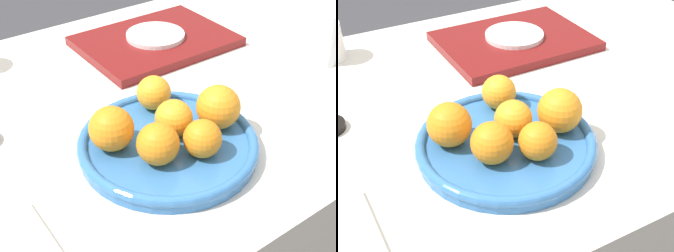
{
  "view_description": "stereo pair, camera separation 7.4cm",
  "coord_description": "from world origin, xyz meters",
  "views": [
    {
      "loc": [
        -0.5,
        -0.66,
        1.25
      ],
      "look_at": [
        -0.14,
        -0.17,
        0.82
      ],
      "focal_mm": 50.0,
      "sensor_mm": 36.0,
      "label": 1
    },
    {
      "loc": [
        -0.44,
        -0.7,
        1.25
      ],
      "look_at": [
        -0.14,
        -0.17,
        0.82
      ],
      "focal_mm": 50.0,
      "sensor_mm": 36.0,
      "label": 2
    }
  ],
  "objects": [
    {
      "name": "serving_tray",
      "position": [
        0.06,
        0.17,
        0.78
      ],
      "size": [
        0.34,
        0.25,
        0.02
      ],
      "color": "maroon",
      "rests_on": "table"
    },
    {
      "name": "orange_1",
      "position": [
        -0.12,
        -0.16,
        0.82
      ],
      "size": [
        0.06,
        0.06,
        0.06
      ],
      "color": "orange",
      "rests_on": "fruit_platter"
    },
    {
      "name": "side_plate",
      "position": [
        0.06,
        0.17,
        0.79
      ],
      "size": [
        0.14,
        0.14,
        0.01
      ],
      "color": "white",
      "rests_on": "serving_tray"
    },
    {
      "name": "table",
      "position": [
        0.0,
        0.0,
        0.38
      ],
      "size": [
        1.19,
        0.81,
        0.77
      ],
      "color": "silver",
      "rests_on": "ground_plane"
    },
    {
      "name": "orange_5",
      "position": [
        -0.05,
        -0.18,
        0.82
      ],
      "size": [
        0.07,
        0.07,
        0.07
      ],
      "color": "orange",
      "rests_on": "fruit_platter"
    },
    {
      "name": "orange_3",
      "position": [
        -0.19,
        -0.2,
        0.82
      ],
      "size": [
        0.07,
        0.07,
        0.07
      ],
      "color": "orange",
      "rests_on": "fruit_platter"
    },
    {
      "name": "fruit_platter",
      "position": [
        -0.14,
        -0.17,
        0.78
      ],
      "size": [
        0.3,
        0.3,
        0.03
      ],
      "color": "#336BAD",
      "rests_on": "table"
    },
    {
      "name": "orange_0",
      "position": [
        -0.22,
        -0.13,
        0.82
      ],
      "size": [
        0.07,
        0.07,
        0.07
      ],
      "color": "orange",
      "rests_on": "fruit_platter"
    },
    {
      "name": "orange_2",
      "position": [
        -0.12,
        -0.23,
        0.82
      ],
      "size": [
        0.06,
        0.06,
        0.06
      ],
      "color": "orange",
      "rests_on": "fruit_platter"
    },
    {
      "name": "orange_4",
      "position": [
        -0.11,
        -0.07,
        0.82
      ],
      "size": [
        0.06,
        0.06,
        0.06
      ],
      "color": "orange",
      "rests_on": "fruit_platter"
    }
  ]
}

